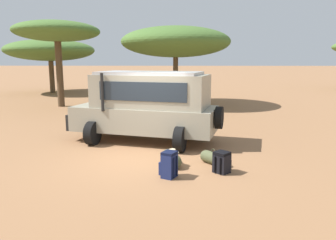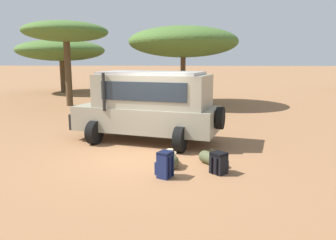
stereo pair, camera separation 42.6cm
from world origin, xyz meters
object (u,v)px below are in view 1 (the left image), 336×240
at_px(backpack_beside_front_wheel, 222,162).
at_px(duffel_bag_soft_canvas, 213,158).
at_px(duffel_bag_low_black_case, 171,158).
at_px(backpack_cluster_center, 169,165).
at_px(acacia_tree_left_mid, 50,50).
at_px(acacia_tree_right_mid, 176,42).
at_px(safari_vehicle, 148,105).
at_px(acacia_tree_centre_back, 57,32).

relative_size(backpack_beside_front_wheel, duffel_bag_soft_canvas, 0.72).
bearing_deg(duffel_bag_soft_canvas, duffel_bag_low_black_case, -173.90).
xyz_separation_m(backpack_cluster_center, acacia_tree_left_mid, (-10.82, 20.73, 3.33)).
bearing_deg(acacia_tree_right_mid, duffel_bag_low_black_case, -89.97).
relative_size(backpack_beside_front_wheel, acacia_tree_left_mid, 0.07).
xyz_separation_m(safari_vehicle, duffel_bag_soft_canvas, (2.03, -2.52, -1.13)).
bearing_deg(backpack_beside_front_wheel, duffel_bag_low_black_case, 157.00).
bearing_deg(backpack_beside_front_wheel, acacia_tree_right_mid, 95.80).
bearing_deg(acacia_tree_left_mid, acacia_tree_centre_back, -65.89).
distance_m(duffel_bag_low_black_case, duffel_bag_soft_canvas, 1.16).
height_order(duffel_bag_soft_canvas, acacia_tree_left_mid, acacia_tree_left_mid).
height_order(duffel_bag_low_black_case, duffel_bag_soft_canvas, duffel_bag_low_black_case).
relative_size(safari_vehicle, duffel_bag_soft_canvas, 7.21).
xyz_separation_m(acacia_tree_left_mid, acacia_tree_centre_back, (3.79, -8.46, 0.83)).
distance_m(safari_vehicle, acacia_tree_centre_back, 11.13).
bearing_deg(backpack_cluster_center, duffel_bag_soft_canvas, 41.67).
height_order(safari_vehicle, duffel_bag_low_black_case, safari_vehicle).
height_order(duffel_bag_soft_canvas, acacia_tree_centre_back, acacia_tree_centre_back).
bearing_deg(safari_vehicle, acacia_tree_centre_back, 125.43).
bearing_deg(acacia_tree_left_mid, backpack_beside_front_wheel, -59.15).
distance_m(safari_vehicle, acacia_tree_left_mid, 19.98).
bearing_deg(acacia_tree_centre_back, safari_vehicle, -54.57).
bearing_deg(backpack_cluster_center, acacia_tree_left_mid, 117.55).
bearing_deg(acacia_tree_right_mid, duffel_bag_soft_canvas, -84.58).
relative_size(backpack_cluster_center, acacia_tree_left_mid, 0.08).
bearing_deg(acacia_tree_right_mid, acacia_tree_left_mid, 145.39).
bearing_deg(safari_vehicle, backpack_cluster_center, -76.71).
xyz_separation_m(safari_vehicle, acacia_tree_left_mid, (-9.97, 17.16, 2.35)).
bearing_deg(acacia_tree_left_mid, duffel_bag_low_black_case, -61.27).
height_order(duffel_bag_low_black_case, acacia_tree_left_mid, acacia_tree_left_mid).
distance_m(safari_vehicle, backpack_beside_front_wheel, 4.00).
distance_m(backpack_cluster_center, duffel_bag_low_black_case, 0.94).
bearing_deg(safari_vehicle, acacia_tree_left_mid, 120.16).
distance_m(duffel_bag_soft_canvas, acacia_tree_centre_back, 14.55).
distance_m(acacia_tree_centre_back, acacia_tree_right_mid, 7.15).
bearing_deg(backpack_cluster_center, acacia_tree_right_mid, 89.86).
xyz_separation_m(backpack_beside_front_wheel, acacia_tree_right_mid, (-1.31, 12.86, 3.66)).
distance_m(safari_vehicle, duffel_bag_low_black_case, 2.99).
height_order(acacia_tree_left_mid, acacia_tree_centre_back, acacia_tree_centre_back).
bearing_deg(duffel_bag_soft_canvas, safari_vehicle, 128.95).
bearing_deg(duffel_bag_low_black_case, backpack_beside_front_wheel, -23.00).
distance_m(backpack_beside_front_wheel, acacia_tree_centre_back, 15.13).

